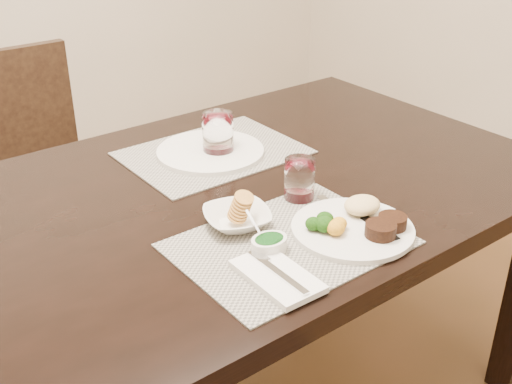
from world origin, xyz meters
TOP-DOWN VIEW (x-y plane):
  - dining_table at (0.00, 0.00)m, footprint 2.00×1.00m
  - chair_far at (0.00, 0.93)m, footprint 0.42×0.42m
  - placemat_near at (0.13, -0.29)m, footprint 0.46×0.34m
  - placemat_far at (0.27, 0.19)m, footprint 0.46×0.34m
  - dinner_plate at (0.28, -0.34)m, footprint 0.26×0.26m
  - napkin_fork at (0.03, -0.37)m, footprint 0.11×0.18m
  - steak_knife at (0.31, -0.34)m, footprint 0.04×0.26m
  - cracker_bowl at (0.09, -0.16)m, footprint 0.18×0.18m
  - sauce_ramekin at (0.08, -0.29)m, footprint 0.08×0.12m
  - wine_glass_near at (0.28, -0.15)m, footprint 0.07×0.07m
  - far_plate at (0.26, 0.19)m, footprint 0.29×0.29m
  - wine_glass_far at (0.27, 0.17)m, footprint 0.08×0.08m

SIDE VIEW (x-z plane):
  - chair_far at x=0.00m, z-range 0.05..0.95m
  - dining_table at x=0.00m, z-range 0.29..1.04m
  - placemat_near at x=0.13m, z-range 0.75..0.75m
  - placemat_far at x=0.27m, z-range 0.75..0.75m
  - steak_knife at x=0.31m, z-range 0.75..0.77m
  - far_plate at x=0.26m, z-range 0.75..0.77m
  - napkin_fork at x=0.03m, z-range 0.75..0.77m
  - dinner_plate at x=0.28m, z-range 0.75..0.79m
  - sauce_ramekin at x=0.08m, z-range 0.74..0.80m
  - cracker_bowl at x=0.09m, z-range 0.74..0.81m
  - wine_glass_near at x=0.28m, z-range 0.75..0.85m
  - wine_glass_far at x=0.27m, z-range 0.75..0.86m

